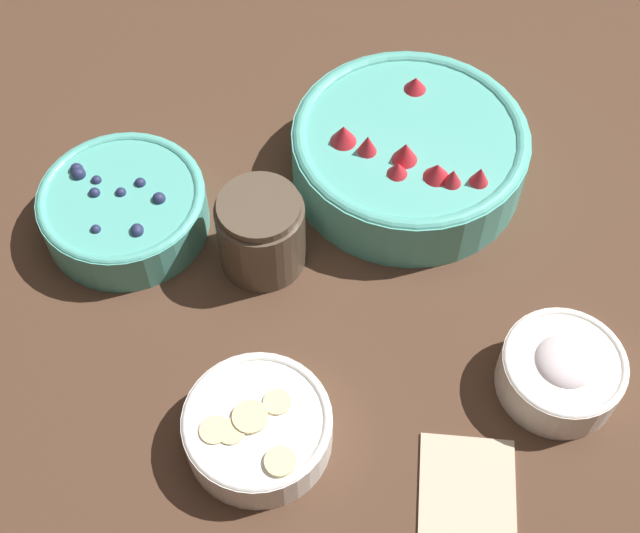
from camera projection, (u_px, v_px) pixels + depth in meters
name	position (u px, v px, depth m)	size (l,w,h in m)	color
ground_plane	(336.00, 257.00, 0.98)	(4.00, 4.00, 0.00)	#4C3323
bowl_strawberries	(409.00, 150.00, 1.01)	(0.27, 0.27, 0.09)	#56B7A8
bowl_blueberries	(124.00, 207.00, 0.98)	(0.18, 0.18, 0.06)	#56B7A8
bowl_bananas	(258.00, 427.00, 0.84)	(0.14, 0.14, 0.05)	white
bowl_cream	(562.00, 370.00, 0.87)	(0.12, 0.12, 0.06)	white
jar_chocolate	(261.00, 234.00, 0.95)	(0.09, 0.09, 0.10)	brown
napkin	(468.00, 502.00, 0.82)	(0.16, 0.14, 0.01)	beige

